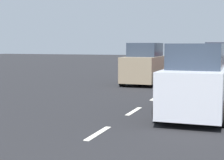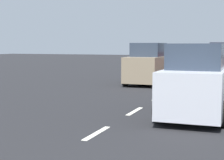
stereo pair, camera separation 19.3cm
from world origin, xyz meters
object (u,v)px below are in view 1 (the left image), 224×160
car_oncoming_second (145,65)px  car_oncoming_third (191,56)px  car_outgoing_ahead (197,83)px  car_outgoing_far (218,60)px

car_oncoming_second → car_oncoming_third: 17.50m
car_oncoming_second → car_outgoing_ahead: bearing=-65.7°
car_outgoing_ahead → car_outgoing_far: size_ratio=0.97×
car_oncoming_second → car_outgoing_far: bearing=63.2°
car_oncoming_third → car_oncoming_second: bearing=-90.3°
car_outgoing_ahead → car_outgoing_far: bearing=91.0°
car_outgoing_far → car_oncoming_third: 11.43m
car_oncoming_second → car_outgoing_far: 7.31m
car_oncoming_second → car_outgoing_far: car_outgoing_far is taller
car_outgoing_ahead → car_oncoming_third: bearing=97.8°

